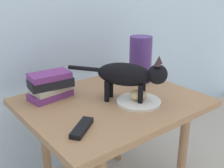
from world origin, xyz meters
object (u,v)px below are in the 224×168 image
(cat, at_px, (131,75))
(tv_remote, at_px, (82,128))
(book_stack, at_px, (51,86))
(side_table, at_px, (112,114))
(bread_roll, at_px, (138,95))
(green_vase, at_px, (140,59))
(plate, at_px, (139,102))

(cat, relative_size, tv_remote, 2.73)
(book_stack, distance_m, tv_remote, 0.36)
(side_table, relative_size, bread_roll, 10.32)
(bread_roll, height_order, green_vase, green_vase)
(plate, distance_m, cat, 0.13)
(cat, relative_size, book_stack, 1.88)
(side_table, xyz_separation_m, tv_remote, (-0.27, -0.16, 0.09))
(tv_remote, bearing_deg, green_vase, -11.12)
(plate, relative_size, green_vase, 0.81)
(cat, xyz_separation_m, tv_remote, (-0.32, -0.09, -0.12))
(side_table, distance_m, book_stack, 0.33)
(side_table, xyz_separation_m, book_stack, (-0.22, 0.20, 0.14))
(bread_roll, relative_size, tv_remote, 0.53)
(book_stack, height_order, green_vase, green_vase)
(side_table, bearing_deg, cat, -53.95)
(side_table, distance_m, plate, 0.16)
(bread_roll, bearing_deg, plate, -104.75)
(side_table, height_order, bread_roll, bread_roll)
(plate, distance_m, tv_remote, 0.35)
(bread_roll, distance_m, book_stack, 0.42)
(side_table, height_order, book_stack, book_stack)
(green_vase, bearing_deg, tv_remote, -154.32)
(side_table, bearing_deg, book_stack, 138.39)
(side_table, height_order, cat, cat)
(side_table, distance_m, cat, 0.23)
(plate, bearing_deg, green_vase, 45.37)
(bread_roll, relative_size, green_vase, 0.31)
(side_table, relative_size, green_vase, 3.20)
(plate, bearing_deg, tv_remote, -172.12)
(book_stack, distance_m, green_vase, 0.53)
(bread_roll, bearing_deg, book_stack, 134.32)
(plate, xyz_separation_m, cat, (-0.02, 0.04, 0.13))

